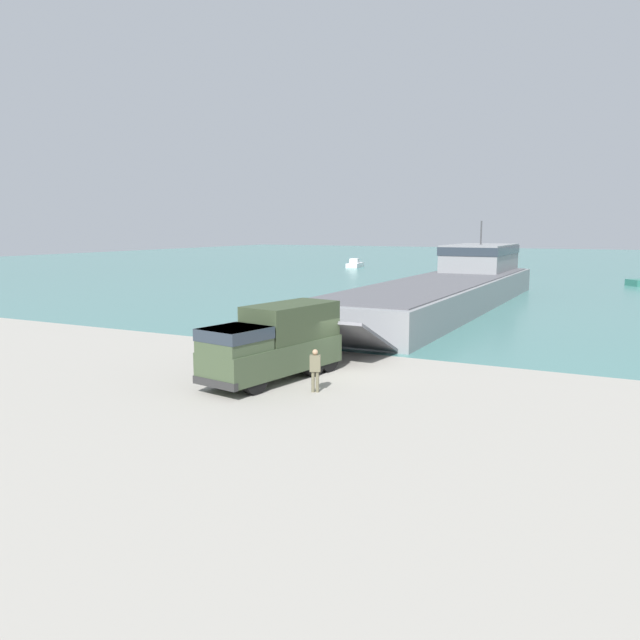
# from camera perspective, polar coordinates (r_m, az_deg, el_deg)

# --- Properties ---
(ground_plane) EXTENTS (240.00, 240.00, 0.00)m
(ground_plane) POSITION_cam_1_polar(r_m,az_deg,el_deg) (29.50, 2.34, -4.74)
(ground_plane) COLOR #9E998E
(water_surface) EXTENTS (240.00, 180.00, 0.01)m
(water_surface) POSITION_cam_1_polar(r_m,az_deg,el_deg) (121.26, 21.28, 4.72)
(water_surface) COLOR #477F7A
(water_surface) RESTS_ON ground_plane
(landing_craft) EXTENTS (8.33, 44.33, 7.39)m
(landing_craft) POSITION_cam_1_polar(r_m,az_deg,el_deg) (56.00, 11.91, 3.21)
(landing_craft) COLOR gray
(landing_craft) RESTS_ON ground_plane
(military_truck) EXTENTS (3.59, 7.58, 3.31)m
(military_truck) POSITION_cam_1_polar(r_m,az_deg,el_deg) (27.65, -4.20, -2.07)
(military_truck) COLOR #3D4C33
(military_truck) RESTS_ON ground_plane
(soldier_on_ramp) EXTENTS (0.50, 0.39, 1.80)m
(soldier_on_ramp) POSITION_cam_1_polar(r_m,az_deg,el_deg) (25.65, -0.45, -4.35)
(soldier_on_ramp) COLOR #6B664C
(soldier_on_ramp) RESTS_ON ground_plane
(moored_boat_b) EXTENTS (2.96, 5.88, 1.48)m
(moored_boat_b) POSITION_cam_1_polar(r_m,az_deg,el_deg) (106.98, 3.21, 5.12)
(moored_boat_b) COLOR white
(moored_boat_b) RESTS_ON ground_plane
(mooring_bollard) EXTENTS (0.33, 0.33, 0.91)m
(mooring_bollard) POSITION_cam_1_polar(r_m,az_deg,el_deg) (35.70, -4.46, -1.62)
(mooring_bollard) COLOR #333338
(mooring_bollard) RESTS_ON ground_plane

